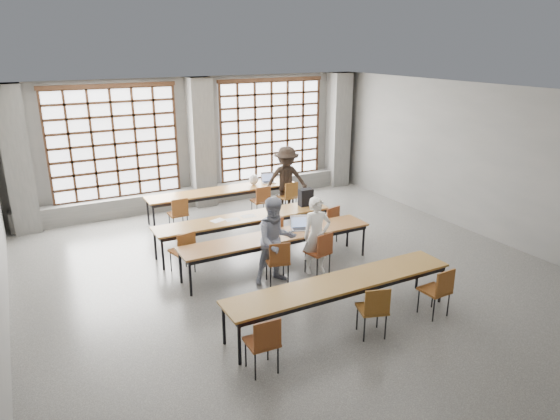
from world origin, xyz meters
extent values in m
plane|color=#4A4A48|center=(0.00, 0.00, 0.00)|extent=(11.00, 11.00, 0.00)
plane|color=silver|center=(0.00, 0.00, 3.50)|extent=(11.00, 11.00, 0.00)
plane|color=#5E5E5B|center=(0.00, 5.50, 1.75)|extent=(10.00, 0.00, 10.00)
plane|color=#5E5E5B|center=(5.00, 0.00, 1.75)|extent=(0.00, 11.00, 11.00)
cube|color=#5A5A58|center=(-4.50, 5.22, 1.75)|extent=(0.60, 0.55, 3.50)
cube|color=#5A5A58|center=(0.00, 5.22, 1.75)|extent=(0.60, 0.55, 3.50)
cube|color=#5A5A58|center=(4.50, 5.22, 1.75)|extent=(0.60, 0.55, 3.50)
cube|color=white|center=(-2.25, 5.48, 1.90)|extent=(3.20, 0.02, 2.80)
cube|color=black|center=(-2.25, 5.40, 1.90)|extent=(3.20, 0.05, 2.80)
cube|color=black|center=(-2.25, 5.40, 0.45)|extent=(3.32, 0.07, 0.10)
cube|color=black|center=(-2.25, 5.40, 3.35)|extent=(3.32, 0.07, 0.10)
cube|color=white|center=(2.25, 5.48, 1.90)|extent=(3.20, 0.02, 2.80)
cube|color=black|center=(2.25, 5.40, 1.90)|extent=(3.20, 0.05, 2.80)
cube|color=black|center=(2.25, 5.40, 0.45)|extent=(3.32, 0.07, 0.10)
cube|color=black|center=(2.25, 5.40, 3.35)|extent=(3.32, 0.07, 0.10)
cube|color=#5A5A58|center=(0.00, 5.30, 0.25)|extent=(9.80, 0.35, 0.50)
cube|color=brown|center=(0.11, 4.00, 0.71)|extent=(4.00, 0.70, 0.04)
cube|color=black|center=(0.11, 4.00, 0.65)|extent=(3.90, 0.64, 0.08)
cylinder|color=black|center=(-1.81, 3.71, 0.34)|extent=(0.05, 0.05, 0.69)
cylinder|color=black|center=(-1.81, 4.29, 0.34)|extent=(0.05, 0.05, 0.69)
cylinder|color=black|center=(2.03, 3.71, 0.34)|extent=(0.05, 0.05, 0.69)
cylinder|color=black|center=(2.03, 4.29, 0.34)|extent=(0.05, 0.05, 0.69)
cube|color=brown|center=(-0.29, 1.79, 0.71)|extent=(4.00, 0.70, 0.04)
cube|color=black|center=(-0.29, 1.79, 0.65)|extent=(3.90, 0.64, 0.08)
cylinder|color=black|center=(-2.21, 1.50, 0.34)|extent=(0.05, 0.05, 0.69)
cylinder|color=black|center=(-2.21, 2.08, 0.34)|extent=(0.05, 0.05, 0.69)
cylinder|color=black|center=(1.63, 1.50, 0.34)|extent=(0.05, 0.05, 0.69)
cylinder|color=black|center=(1.63, 2.08, 0.34)|extent=(0.05, 0.05, 0.69)
cube|color=brown|center=(-0.15, 0.48, 0.71)|extent=(4.00, 0.70, 0.04)
cube|color=black|center=(-0.15, 0.48, 0.65)|extent=(3.90, 0.64, 0.08)
cylinder|color=black|center=(-2.07, 0.19, 0.34)|extent=(0.05, 0.05, 0.69)
cylinder|color=black|center=(-2.07, 0.77, 0.34)|extent=(0.05, 0.05, 0.69)
cylinder|color=black|center=(1.77, 0.19, 0.34)|extent=(0.05, 0.05, 0.69)
cylinder|color=black|center=(1.77, 0.77, 0.34)|extent=(0.05, 0.05, 0.69)
cube|color=brown|center=(-0.19, -1.79, 0.71)|extent=(4.00, 0.70, 0.04)
cube|color=black|center=(-0.19, -1.79, 0.65)|extent=(3.90, 0.64, 0.08)
cylinder|color=black|center=(-2.11, -2.08, 0.34)|extent=(0.05, 0.05, 0.69)
cylinder|color=black|center=(-2.11, -1.50, 0.34)|extent=(0.05, 0.05, 0.69)
cylinder|color=black|center=(1.73, -2.08, 0.34)|extent=(0.05, 0.05, 0.69)
cylinder|color=black|center=(1.73, -1.50, 0.34)|extent=(0.05, 0.05, 0.69)
cube|color=brown|center=(-1.29, 3.45, 0.45)|extent=(0.43, 0.43, 0.04)
cube|color=brown|center=(-1.29, 3.25, 0.68)|extent=(0.40, 0.04, 0.40)
cylinder|color=black|center=(-1.29, 3.45, 0.23)|extent=(0.02, 0.02, 0.45)
cube|color=brown|center=(0.91, 3.45, 0.45)|extent=(0.43, 0.43, 0.04)
cube|color=brown|center=(0.90, 3.25, 0.68)|extent=(0.40, 0.04, 0.40)
cylinder|color=black|center=(0.91, 3.45, 0.23)|extent=(0.02, 0.02, 0.45)
cube|color=brown|center=(1.71, 3.45, 0.45)|extent=(0.46, 0.46, 0.04)
cube|color=brown|center=(1.73, 3.25, 0.68)|extent=(0.40, 0.07, 0.40)
cylinder|color=black|center=(1.71, 3.45, 0.23)|extent=(0.02, 0.02, 0.45)
cube|color=brown|center=(-1.89, 1.24, 0.45)|extent=(0.50, 0.50, 0.04)
cube|color=brown|center=(-1.85, 1.04, 0.68)|extent=(0.40, 0.12, 0.40)
cylinder|color=black|center=(-1.89, 1.24, 0.23)|extent=(0.02, 0.02, 0.45)
cube|color=brown|center=(0.11, 1.24, 0.45)|extent=(0.50, 0.50, 0.04)
cube|color=brown|center=(0.07, 1.04, 0.68)|extent=(0.40, 0.12, 0.40)
cylinder|color=black|center=(0.11, 1.24, 0.23)|extent=(0.02, 0.02, 0.45)
cube|color=maroon|center=(1.51, 1.24, 0.45)|extent=(0.50, 0.50, 0.04)
cube|color=maroon|center=(1.55, 1.04, 0.68)|extent=(0.40, 0.12, 0.40)
cylinder|color=black|center=(1.51, 1.24, 0.23)|extent=(0.02, 0.02, 0.45)
cube|color=brown|center=(-0.45, -0.07, 0.45)|extent=(0.51, 0.51, 0.04)
cube|color=brown|center=(-0.50, -0.26, 0.68)|extent=(0.40, 0.12, 0.40)
cylinder|color=black|center=(-0.45, -0.07, 0.23)|extent=(0.02, 0.02, 0.45)
cube|color=brown|center=(0.45, -0.07, 0.45)|extent=(0.50, 0.50, 0.04)
cube|color=brown|center=(0.49, -0.26, 0.68)|extent=(0.40, 0.11, 0.40)
cylinder|color=black|center=(0.45, -0.07, 0.23)|extent=(0.02, 0.02, 0.45)
cube|color=maroon|center=(-1.89, -2.34, 0.45)|extent=(0.44, 0.44, 0.04)
cube|color=maroon|center=(-1.90, -2.54, 0.68)|extent=(0.40, 0.04, 0.40)
cylinder|color=black|center=(-1.89, -2.34, 0.23)|extent=(0.02, 0.02, 0.45)
cube|color=brown|center=(0.01, -2.34, 0.45)|extent=(0.53, 0.53, 0.04)
cube|color=brown|center=(-0.06, -2.53, 0.68)|extent=(0.39, 0.15, 0.40)
cylinder|color=black|center=(0.01, -2.34, 0.23)|extent=(0.02, 0.02, 0.45)
cube|color=brown|center=(1.31, -2.34, 0.45)|extent=(0.44, 0.44, 0.04)
cube|color=brown|center=(1.31, -2.54, 0.68)|extent=(0.40, 0.05, 0.40)
cylinder|color=black|center=(1.31, -2.34, 0.23)|extent=(0.02, 0.02, 0.45)
imported|color=white|center=(0.45, -0.02, 0.78)|extent=(0.62, 0.47, 1.55)
imported|color=#18214A|center=(-0.45, -0.02, 0.84)|extent=(0.87, 0.70, 1.68)
imported|color=black|center=(1.71, 3.50, 0.90)|extent=(1.29, 0.95, 1.80)
cube|color=silver|center=(0.40, 0.53, 0.74)|extent=(0.42, 0.36, 0.02)
cube|color=black|center=(0.39, 0.52, 0.75)|extent=(0.34, 0.27, 0.00)
cube|color=silver|center=(0.44, 0.66, 0.86)|extent=(0.36, 0.18, 0.26)
cube|color=#8AA9EF|center=(0.44, 0.65, 0.83)|extent=(0.31, 0.15, 0.21)
cube|color=#ACACB0|center=(1.46, 4.05, 0.74)|extent=(0.41, 0.34, 0.02)
cube|color=black|center=(1.46, 4.04, 0.75)|extent=(0.33, 0.25, 0.00)
cube|color=#ACACB0|center=(1.49, 4.19, 0.86)|extent=(0.37, 0.15, 0.26)
cube|color=#93AFFF|center=(1.49, 4.18, 0.83)|extent=(0.31, 0.12, 0.21)
ellipsoid|color=silver|center=(0.80, 0.46, 0.75)|extent=(0.10, 0.07, 0.04)
cube|color=#2F7E29|center=(-0.20, 0.56, 0.78)|extent=(0.26, 0.12, 0.09)
cube|color=black|center=(0.03, 0.38, 0.74)|extent=(0.14, 0.10, 0.01)
cube|color=white|center=(-0.89, 1.84, 0.73)|extent=(0.35, 0.29, 0.00)
cube|color=silver|center=(-0.59, 1.74, 0.73)|extent=(0.31, 0.23, 0.00)
cube|color=silver|center=(-0.19, 1.79, 0.73)|extent=(0.31, 0.23, 0.00)
cube|color=black|center=(1.31, 1.84, 0.93)|extent=(0.33, 0.21, 0.40)
ellipsoid|color=silver|center=(1.01, 4.05, 0.87)|extent=(0.31, 0.27, 0.29)
cube|color=red|center=(-1.89, -2.34, 0.50)|extent=(0.21, 0.13, 0.06)
camera|label=1|loc=(-4.45, -7.68, 4.35)|focal=32.00mm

